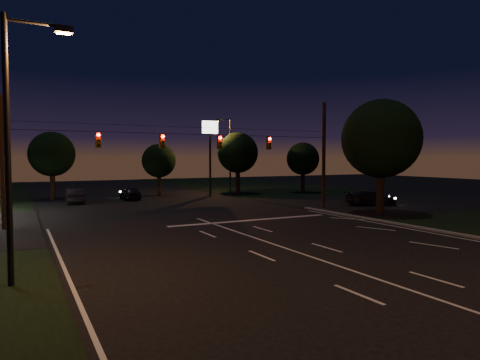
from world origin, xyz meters
TOP-DOWN VIEW (x-y plane):
  - ground at (0.00, 0.00)m, footprint 140.00×140.00m
  - cross_street_right at (20.00, 16.00)m, footprint 20.00×16.00m
  - center_line at (0.00, -6.00)m, footprint 0.14×40.00m
  - stop_bar at (3.00, 11.50)m, footprint 12.00×0.50m
  - utility_pole_right at (12.00, 15.00)m, footprint 0.30×0.30m
  - utility_pole_left at (-12.00, 15.00)m, footprint 0.28×0.28m
  - signal_span at (-0.00, 14.96)m, footprint 24.00×0.40m
  - pole_sign_right at (8.00, 30.00)m, footprint 1.80×0.30m
  - street_light_left at (-11.24, 2.00)m, footprint 2.20×0.35m
  - street_light_right_far at (11.24, 32.00)m, footprint 2.20×0.35m
  - tree_right_near at (13.53, 10.17)m, footprint 6.00×6.00m
  - tree_far_b at (-7.98, 34.13)m, footprint 4.60×4.60m
  - tree_far_c at (3.02, 33.10)m, footprint 3.80×3.80m
  - tree_far_d at (12.02, 31.13)m, footprint 4.80×4.80m
  - tree_far_e at (20.02, 29.11)m, footprint 4.00×4.00m
  - car_oncoming_a at (-1.00, 29.87)m, footprint 1.59×3.89m
  - car_oncoming_b at (-6.49, 28.77)m, footprint 1.66×4.38m
  - car_cross at (16.87, 14.36)m, footprint 4.91×3.29m

SIDE VIEW (x-z plane):
  - ground at x=0.00m, z-range 0.00..0.00m
  - cross_street_right at x=20.00m, z-range -0.01..0.01m
  - utility_pole_right at x=12.00m, z-range -4.50..4.50m
  - utility_pole_left at x=-12.00m, z-range -4.00..4.00m
  - center_line at x=0.00m, z-range 0.00..0.01m
  - stop_bar at x=3.00m, z-range 0.00..0.01m
  - car_oncoming_a at x=-1.00m, z-range 0.00..1.32m
  - car_cross at x=16.87m, z-range 0.00..1.32m
  - car_oncoming_b at x=-6.49m, z-range 0.00..1.43m
  - tree_far_c at x=3.02m, z-range 0.97..6.83m
  - tree_far_e at x=20.02m, z-range 1.03..7.20m
  - tree_far_b at x=-7.98m, z-range 1.12..8.10m
  - tree_far_d at x=12.02m, z-range 1.18..8.47m
  - street_light_left at x=-11.24m, z-range 0.74..9.74m
  - street_light_right_far at x=11.24m, z-range 0.74..9.74m
  - signal_span at x=0.00m, z-range 4.72..6.28m
  - tree_right_near at x=13.53m, z-range 1.30..10.06m
  - pole_sign_right at x=8.00m, z-range 2.04..10.44m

